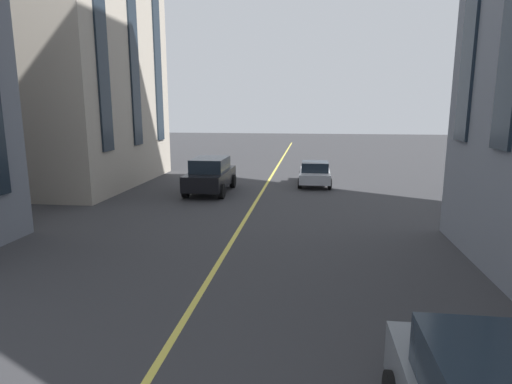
{
  "coord_description": "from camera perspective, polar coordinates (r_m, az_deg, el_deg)",
  "views": [
    {
      "loc": [
        4.02,
        -2.67,
        4.54
      ],
      "look_at": [
        17.48,
        -0.89,
        1.84
      ],
      "focal_mm": 29.88,
      "sensor_mm": 36.0,
      "label": 1
    }
  ],
  "objects": [
    {
      "name": "car_silver_mid",
      "position": [
        25.51,
        7.88,
        2.49
      ],
      "size": [
        3.9,
        1.89,
        1.4
      ],
      "color": "#B7BABF",
      "rests_on": "ground_plane"
    },
    {
      "name": "lane_centre_line",
      "position": [
        16.83,
        -1.9,
        -4.39
      ],
      "size": [
        80.0,
        0.16,
        0.01
      ],
      "color": "#D8C64C",
      "rests_on": "ground_plane"
    },
    {
      "name": "car_black_parked_a",
      "position": [
        23.16,
        -6.12,
        2.32
      ],
      "size": [
        4.7,
        2.14,
        1.88
      ],
      "color": "black",
      "rests_on": "ground_plane"
    },
    {
      "name": "building_left_near",
      "position": [
        29.39,
        -28.35,
        17.83
      ],
      "size": [
        11.34,
        12.92,
        17.12
      ],
      "color": "#A89E8E",
      "rests_on": "ground_plane"
    }
  ]
}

